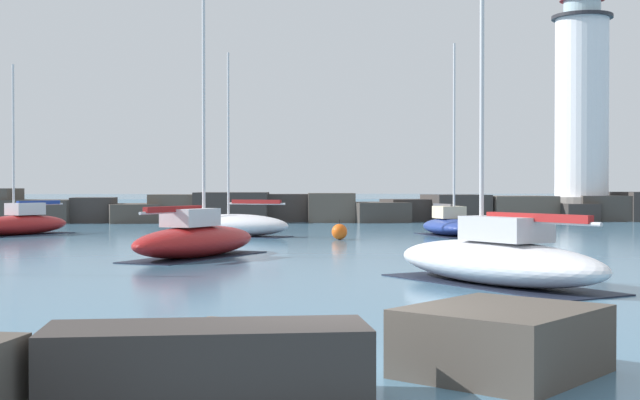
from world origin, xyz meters
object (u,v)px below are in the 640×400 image
at_px(lighthouse, 582,117).
at_px(sailboat_moored_2, 195,239).
at_px(sailboat_moored_5, 21,223).
at_px(mooring_buoy_orange_near, 339,232).
at_px(sailboat_moored_1, 497,259).
at_px(sailboat_moored_4, 236,224).
at_px(sailboat_moored_3, 451,225).

height_order(lighthouse, sailboat_moored_2, lighthouse).
distance_m(sailboat_moored_5, mooring_buoy_orange_near, 17.39).
bearing_deg(sailboat_moored_1, mooring_buoy_orange_near, 95.19).
relative_size(lighthouse, sailboat_moored_4, 1.86).
relative_size(lighthouse, sailboat_moored_3, 1.77).
height_order(lighthouse, sailboat_moored_1, lighthouse).
distance_m(sailboat_moored_3, sailboat_moored_4, 11.25).
distance_m(sailboat_moored_1, sailboat_moored_2, 12.88).
distance_m(lighthouse, sailboat_moored_4, 33.71).
bearing_deg(lighthouse, mooring_buoy_orange_near, -132.83).
bearing_deg(sailboat_moored_5, sailboat_moored_2, -58.17).
bearing_deg(mooring_buoy_orange_near, sailboat_moored_5, 160.77).
height_order(sailboat_moored_1, sailboat_moored_4, sailboat_moored_1).
height_order(sailboat_moored_4, sailboat_moored_5, sailboat_moored_4).
distance_m(lighthouse, mooring_buoy_orange_near, 32.30).
bearing_deg(sailboat_moored_1, sailboat_moored_4, 106.26).
bearing_deg(mooring_buoy_orange_near, sailboat_moored_4, 146.38).
height_order(lighthouse, sailboat_moored_4, lighthouse).
bearing_deg(sailboat_moored_2, sailboat_moored_5, 121.83).
bearing_deg(sailboat_moored_2, mooring_buoy_orange_near, 57.74).
height_order(sailboat_moored_2, sailboat_moored_3, sailboat_moored_3).
distance_m(sailboat_moored_2, sailboat_moored_4, 13.69).
relative_size(sailboat_moored_3, sailboat_moored_4, 1.05).
bearing_deg(sailboat_moored_5, sailboat_moored_1, -54.77).
distance_m(sailboat_moored_2, sailboat_moored_5, 18.84).
distance_m(lighthouse, sailboat_moored_2, 44.01).
relative_size(sailboat_moored_1, sailboat_moored_5, 1.12).
height_order(lighthouse, sailboat_moored_3, lighthouse).
height_order(sailboat_moored_3, mooring_buoy_orange_near, sailboat_moored_3).
xyz_separation_m(sailboat_moored_2, sailboat_moored_3, (12.72, 13.21, -0.09)).
relative_size(sailboat_moored_1, sailboat_moored_3, 1.01).
xyz_separation_m(sailboat_moored_2, mooring_buoy_orange_near, (6.49, 10.28, -0.29)).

